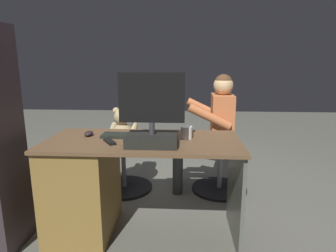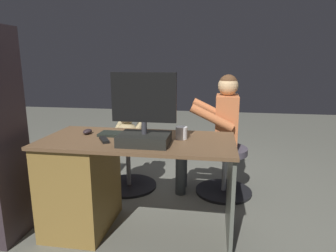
% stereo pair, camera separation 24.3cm
% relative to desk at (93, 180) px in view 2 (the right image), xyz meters
% --- Properties ---
extents(ground_plane, '(10.00, 10.00, 0.00)m').
position_rel_desk_xyz_m(ground_plane, '(-0.36, -0.43, -0.39)').
color(ground_plane, '#636359').
extents(desk, '(1.37, 0.64, 0.72)m').
position_rel_desk_xyz_m(desk, '(0.00, 0.00, 0.00)').
color(desk, brown).
rests_on(desk, ground_plane).
extents(monitor, '(0.43, 0.25, 0.47)m').
position_rel_desk_xyz_m(monitor, '(-0.44, 0.12, 0.48)').
color(monitor, black).
rests_on(monitor, desk).
extents(keyboard, '(0.42, 0.14, 0.02)m').
position_rel_desk_xyz_m(keyboard, '(-0.26, -0.08, 0.35)').
color(keyboard, black).
rests_on(keyboard, desk).
extents(computer_mouse, '(0.06, 0.10, 0.04)m').
position_rel_desk_xyz_m(computer_mouse, '(0.05, -0.08, 0.36)').
color(computer_mouse, black).
rests_on(computer_mouse, desk).
extents(cup, '(0.08, 0.08, 0.09)m').
position_rel_desk_xyz_m(cup, '(-0.67, -0.06, 0.38)').
color(cup, white).
rests_on(cup, desk).
extents(tv_remote, '(0.12, 0.15, 0.02)m').
position_rel_desk_xyz_m(tv_remote, '(-0.14, 0.09, 0.35)').
color(tv_remote, black).
rests_on(tv_remote, desk).
extents(office_chair_teddy, '(0.56, 0.56, 0.46)m').
position_rel_desk_xyz_m(office_chair_teddy, '(-0.05, -0.75, -0.14)').
color(office_chair_teddy, black).
rests_on(office_chair_teddy, ground_plane).
extents(teddy_bear, '(0.27, 0.27, 0.37)m').
position_rel_desk_xyz_m(teddy_bear, '(-0.05, -0.77, 0.24)').
color(teddy_bear, tan).
rests_on(teddy_bear, office_chair_teddy).
extents(visitor_chair, '(0.54, 0.54, 0.46)m').
position_rel_desk_xyz_m(visitor_chair, '(-1.01, -0.78, -0.13)').
color(visitor_chair, black).
rests_on(visitor_chair, ground_plane).
extents(person, '(0.57, 0.48, 1.15)m').
position_rel_desk_xyz_m(person, '(-0.91, -0.77, 0.28)').
color(person, '#C2693C').
rests_on(person, ground_plane).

